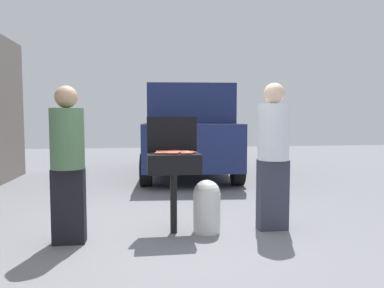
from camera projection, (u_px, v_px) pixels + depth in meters
ground_plane at (167, 236)px, 4.11m from camera, size 24.00×24.00×0.00m
bbq_grill at (174, 166)px, 4.18m from camera, size 0.60×0.44×0.93m
grill_lid_open at (172, 134)px, 4.37m from camera, size 0.60×0.05×0.42m
hot_dog_0 at (162, 152)px, 4.22m from camera, size 0.13×0.04×0.03m
hot_dog_1 at (190, 153)px, 4.10m from camera, size 0.13×0.04×0.03m
hot_dog_2 at (172, 152)px, 4.20m from camera, size 0.13×0.03×0.03m
hot_dog_3 at (174, 153)px, 4.14m from camera, size 0.13×0.03×0.03m
hot_dog_4 at (185, 152)px, 4.14m from camera, size 0.13×0.03×0.03m
hot_dog_5 at (172, 154)px, 4.02m from camera, size 0.13×0.04×0.03m
hot_dog_6 at (188, 152)px, 4.19m from camera, size 0.13×0.04×0.03m
hot_dog_7 at (162, 153)px, 4.11m from camera, size 0.13×0.03×0.03m
hot_dog_8 at (183, 151)px, 4.28m from camera, size 0.13×0.03×0.03m
hot_dog_9 at (183, 152)px, 4.21m from camera, size 0.13×0.03×0.03m
hot_dog_10 at (187, 153)px, 4.03m from camera, size 0.13×0.04×0.03m
hot_dog_11 at (174, 151)px, 4.30m from camera, size 0.13×0.03×0.03m
hot_dog_12 at (162, 152)px, 4.25m from camera, size 0.13×0.03×0.03m
hot_dog_13 at (176, 152)px, 4.24m from camera, size 0.13×0.03×0.03m
hot_dog_14 at (161, 153)px, 4.05m from camera, size 0.13×0.04×0.03m
hot_dog_15 at (174, 153)px, 4.07m from camera, size 0.13×0.03×0.03m
propane_tank at (207, 205)px, 4.24m from camera, size 0.32×0.32×0.62m
person_left at (68, 159)px, 3.83m from camera, size 0.35×0.35×1.68m
person_right at (273, 151)px, 4.31m from camera, size 0.37×0.37×1.75m
parked_minivan at (189, 131)px, 8.56m from camera, size 2.31×4.53×2.02m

